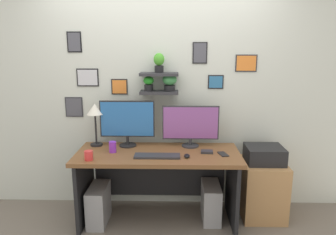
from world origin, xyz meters
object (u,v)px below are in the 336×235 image
(monitor_left, at_px, (127,121))
(keyboard, at_px, (157,156))
(cell_phone, at_px, (223,154))
(water_cup, at_px, (113,147))
(computer_mouse, at_px, (187,156))
(desk_lamp, at_px, (95,113))
(desk, at_px, (158,170))
(drawer_cabinet, at_px, (262,189))
(monitor_right, at_px, (191,125))
(computer_tower_right, at_px, (211,202))
(scissors_tray, at_px, (207,152))
(computer_tower_left, at_px, (99,204))
(coffee_mug, at_px, (89,155))
(printer, at_px, (264,154))

(monitor_left, xyz_separation_m, keyboard, (0.34, -0.35, -0.26))
(cell_phone, relative_size, water_cup, 1.27)
(computer_mouse, relative_size, desk_lamp, 0.20)
(desk_lamp, height_order, water_cup, desk_lamp)
(desk, bearing_deg, drawer_cabinet, 4.52)
(monitor_right, bearing_deg, drawer_cabinet, -5.58)
(computer_mouse, bearing_deg, monitor_left, 150.35)
(drawer_cabinet, bearing_deg, monitor_left, 177.01)
(computer_mouse, distance_m, computer_tower_right, 0.66)
(scissors_tray, relative_size, computer_tower_left, 0.30)
(monitor_left, relative_size, coffee_mug, 6.39)
(keyboard, bearing_deg, computer_mouse, -0.79)
(drawer_cabinet, distance_m, computer_tower_left, 1.73)
(monitor_right, xyz_separation_m, computer_tower_right, (0.22, -0.17, -0.79))
(cell_phone, distance_m, printer, 0.50)
(monitor_right, distance_m, computer_tower_right, 0.84)
(keyboard, xyz_separation_m, scissors_tray, (0.49, 0.14, 0.00))
(keyboard, bearing_deg, drawer_cabinet, 13.95)
(scissors_tray, bearing_deg, cell_phone, -18.56)
(computer_tower_right, bearing_deg, scissors_tray, -147.26)
(cell_phone, bearing_deg, computer_mouse, 179.70)
(computer_mouse, distance_m, drawer_cabinet, 0.98)
(cell_phone, distance_m, water_cup, 1.10)
(monitor_right, height_order, computer_mouse, monitor_right)
(keyboard, height_order, computer_tower_left, keyboard)
(scissors_tray, relative_size, water_cup, 1.09)
(water_cup, relative_size, drawer_cabinet, 0.18)
(computer_mouse, height_order, computer_tower_left, computer_mouse)
(monitor_right, relative_size, desk_lamp, 1.30)
(water_cup, bearing_deg, computer_mouse, -10.34)
(water_cup, relative_size, computer_tower_right, 0.27)
(computer_mouse, xyz_separation_m, water_cup, (-0.74, 0.14, 0.04))
(desk_lamp, xyz_separation_m, cell_phone, (1.32, -0.26, -0.35))
(desk_lamp, distance_m, printer, 1.82)
(desk, distance_m, computer_tower_right, 0.65)
(drawer_cabinet, bearing_deg, computer_mouse, -161.27)
(desk, bearing_deg, desk_lamp, 166.42)
(desk_lamp, xyz_separation_m, computer_tower_left, (0.06, -0.26, -0.91))
(cell_phone, bearing_deg, computer_tower_right, 121.91)
(keyboard, height_order, drawer_cabinet, keyboard)
(monitor_left, xyz_separation_m, monitor_right, (0.67, -0.00, -0.04))
(desk_lamp, bearing_deg, desk, -13.58)
(coffee_mug, distance_m, scissors_tray, 1.15)
(desk, bearing_deg, cell_phone, -9.07)
(monitor_right, bearing_deg, coffee_mug, -155.19)
(monitor_left, height_order, drawer_cabinet, monitor_left)
(computer_mouse, relative_size, cell_phone, 0.64)
(scissors_tray, height_order, printer, same)
(monitor_left, xyz_separation_m, cell_phone, (0.98, -0.27, -0.26))
(printer, bearing_deg, keyboard, -166.05)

